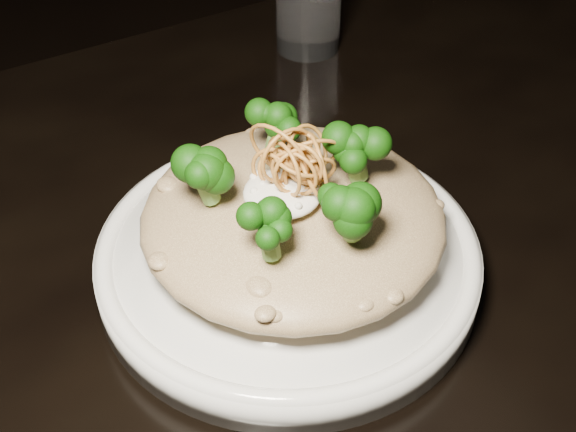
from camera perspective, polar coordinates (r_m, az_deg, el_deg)
name	(u,v)px	position (r m, az deg, el deg)	size (l,w,h in m)	color
table	(376,339)	(0.64, 6.27, -8.69)	(1.10, 0.80, 0.75)	black
plate	(288,261)	(0.56, 0.00, -3.21)	(0.26, 0.26, 0.03)	silver
risotto	(293,217)	(0.53, 0.36, -0.11)	(0.20, 0.20, 0.04)	brown
broccoli	(286,178)	(0.50, -0.16, 2.75)	(0.11, 0.11, 0.04)	black
cheese	(282,193)	(0.51, -0.40, 1.64)	(0.05, 0.05, 0.01)	white
shallots	(296,158)	(0.50, 0.59, 4.15)	(0.05, 0.05, 0.03)	#8F591E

